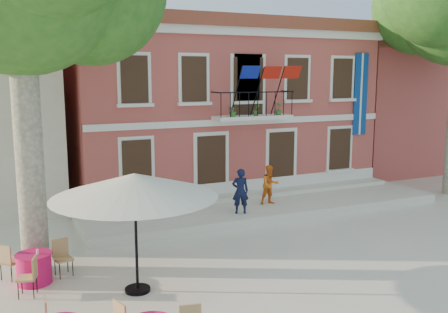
% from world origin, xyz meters
% --- Properties ---
extents(ground, '(90.00, 90.00, 0.00)m').
position_xyz_m(ground, '(0.00, 0.00, 0.00)').
color(ground, beige).
rests_on(ground, ground).
extents(main_building, '(13.50, 9.59, 7.50)m').
position_xyz_m(main_building, '(2.00, 9.99, 3.78)').
color(main_building, '#A44D3B').
rests_on(main_building, ground).
extents(neighbor_east, '(9.40, 9.40, 6.40)m').
position_xyz_m(neighbor_east, '(14.00, 11.00, 3.22)').
color(neighbor_east, '#A44D3B').
rests_on(neighbor_east, ground).
extents(terrace, '(14.00, 3.40, 0.30)m').
position_xyz_m(terrace, '(2.00, 4.40, 0.15)').
color(terrace, silver).
rests_on(terrace, ground).
extents(patio_umbrella, '(3.91, 3.91, 2.91)m').
position_xyz_m(patio_umbrella, '(-4.35, -0.70, 2.61)').
color(patio_umbrella, black).
rests_on(patio_umbrella, ground).
extents(pedestrian_navy, '(0.68, 0.55, 1.62)m').
position_xyz_m(pedestrian_navy, '(0.45, 3.48, 1.11)').
color(pedestrian_navy, black).
rests_on(pedestrian_navy, terrace).
extents(pedestrian_orange, '(0.73, 0.57, 1.50)m').
position_xyz_m(pedestrian_orange, '(2.04, 4.17, 1.05)').
color(pedestrian_orange, orange).
rests_on(pedestrian_orange, terrace).
extents(cafe_table_3, '(1.80, 1.81, 0.95)m').
position_xyz_m(cafe_table_3, '(-6.59, 0.82, 0.43)').
color(cafe_table_3, '#CF1356').
rests_on(cafe_table_3, ground).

